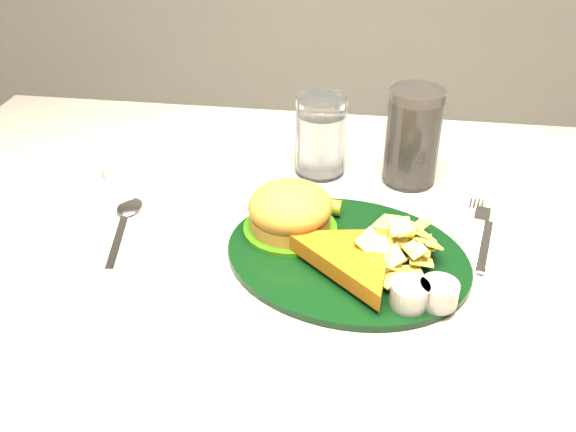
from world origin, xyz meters
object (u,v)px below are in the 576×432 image
at_px(dinner_plate, 348,237).
at_px(water_glass, 321,136).
at_px(fork_napkin, 484,242).
at_px(table, 289,421).
at_px(cola_glass, 413,137).

distance_m(dinner_plate, water_glass, 0.23).
distance_m(water_glass, fork_napkin, 0.29).
distance_m(table, cola_glass, 0.50).
distance_m(table, dinner_plate, 0.42).
height_order(dinner_plate, fork_napkin, dinner_plate).
xyz_separation_m(water_glass, cola_glass, (0.13, -0.01, 0.01)).
relative_size(dinner_plate, fork_napkin, 2.01).
bearing_deg(water_glass, fork_napkin, -36.29).
bearing_deg(fork_napkin, dinner_plate, -150.37).
xyz_separation_m(dinner_plate, fork_napkin, (0.17, 0.06, -0.03)).
bearing_deg(table, cola_glass, 46.56).
bearing_deg(fork_napkin, water_glass, 155.43).
relative_size(water_glass, cola_glass, 0.83).
bearing_deg(water_glass, table, -97.28).
bearing_deg(fork_napkin, table, -166.50).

